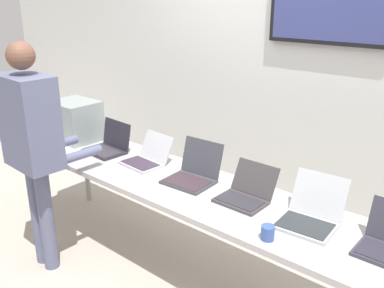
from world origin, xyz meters
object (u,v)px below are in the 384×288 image
(workbench, at_px, (185,189))
(laptop_station_0, at_px, (109,145))
(laptop_station_1, at_px, (147,157))
(laptop_station_4, at_px, (311,213))
(laptop_station_3, at_px, (246,193))
(coffee_mug, at_px, (268,233))
(equipment_box, at_px, (75,121))
(person, at_px, (33,138))
(laptop_station_2, at_px, (194,172))

(workbench, distance_m, laptop_station_0, 0.94)
(laptop_station_1, height_order, laptop_station_4, laptop_station_4)
(laptop_station_3, height_order, coffee_mug, laptop_station_3)
(laptop_station_1, distance_m, laptop_station_4, 1.40)
(equipment_box, bearing_deg, workbench, -2.82)
(laptop_station_3, xyz_separation_m, coffee_mug, (0.35, -0.32, -0.01))
(laptop_station_4, bearing_deg, laptop_station_3, -179.39)
(person, bearing_deg, laptop_station_0, 92.64)
(laptop_station_4, relative_size, coffee_mug, 4.92)
(workbench, relative_size, laptop_station_1, 9.32)
(equipment_box, distance_m, person, 0.86)
(laptop_station_3, distance_m, laptop_station_4, 0.45)
(equipment_box, height_order, laptop_station_0, equipment_box)
(equipment_box, distance_m, laptop_station_2, 1.40)
(laptop_station_0, xyz_separation_m, laptop_station_3, (1.39, 0.00, -0.01))
(laptop_station_2, bearing_deg, laptop_station_0, -179.30)
(laptop_station_0, distance_m, person, 0.73)
(equipment_box, relative_size, laptop_station_0, 1.13)
(laptop_station_2, bearing_deg, laptop_station_1, 178.97)
(coffee_mug, bearing_deg, workbench, 163.04)
(person, distance_m, coffee_mug, 1.77)
(equipment_box, height_order, person, person)
(workbench, relative_size, laptop_station_2, 9.18)
(person, bearing_deg, workbench, 34.77)
(laptop_station_3, distance_m, coffee_mug, 0.48)
(laptop_station_1, distance_m, laptop_station_3, 0.95)
(workbench, height_order, laptop_station_4, laptop_station_4)
(workbench, bearing_deg, laptop_station_2, 82.80)
(workbench, distance_m, equipment_box, 1.41)
(workbench, bearing_deg, laptop_station_1, 169.60)
(laptop_station_3, bearing_deg, laptop_station_1, 178.82)
(laptop_station_1, relative_size, laptop_station_3, 1.08)
(laptop_station_1, relative_size, person, 0.21)
(laptop_station_1, xyz_separation_m, laptop_station_4, (1.40, -0.01, 0.01))
(equipment_box, relative_size, laptop_station_3, 1.27)
(workbench, distance_m, laptop_station_3, 0.48)
(equipment_box, distance_m, laptop_station_4, 2.31)
(workbench, bearing_deg, equipment_box, 177.18)
(coffee_mug, bearing_deg, laptop_station_4, 73.37)
(laptop_station_3, relative_size, person, 0.19)
(workbench, distance_m, coffee_mug, 0.86)
(workbench, relative_size, laptop_station_3, 10.06)
(laptop_station_1, distance_m, person, 0.86)
(laptop_station_3, relative_size, coffee_mug, 3.97)
(laptop_station_1, xyz_separation_m, laptop_station_2, (0.49, -0.01, 0.01))
(equipment_box, height_order, laptop_station_1, equipment_box)
(laptop_station_4, bearing_deg, laptop_station_1, 179.40)
(equipment_box, relative_size, coffee_mug, 5.04)
(laptop_station_4, bearing_deg, coffee_mug, -106.63)
(workbench, distance_m, laptop_station_2, 0.13)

